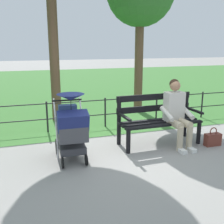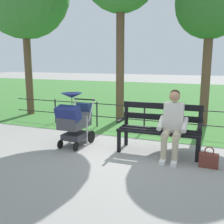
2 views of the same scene
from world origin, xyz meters
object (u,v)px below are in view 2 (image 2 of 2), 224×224
person_on_bench (173,122)px  handbag (209,160)px  park_bench (160,126)px  tree_far_right (211,4)px  stroller (74,119)px

person_on_bench → handbag: bearing=158.9°
park_bench → person_on_bench: 0.39m
person_on_bench → handbag: size_ratio=3.45×
person_on_bench → tree_far_right: 3.85m
park_bench → handbag: bearing=153.2°
person_on_bench → stroller: person_on_bench is taller
handbag → tree_far_right: bearing=-85.5°
park_bench → person_on_bench: person_on_bench is taller
stroller → handbag: size_ratio=3.11×
park_bench → stroller: stroller is taller
person_on_bench → stroller: (2.04, 0.09, -0.08)m
park_bench → handbag: 1.14m
stroller → handbag: (-2.71, 0.16, -0.47)m
person_on_bench → stroller: 2.04m
stroller → person_on_bench: bearing=-177.4°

